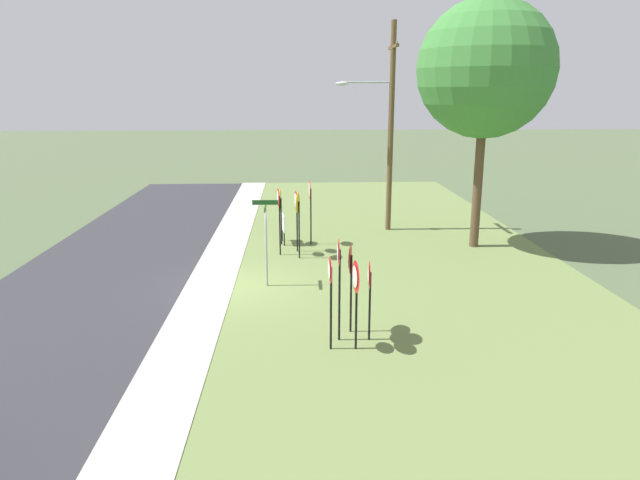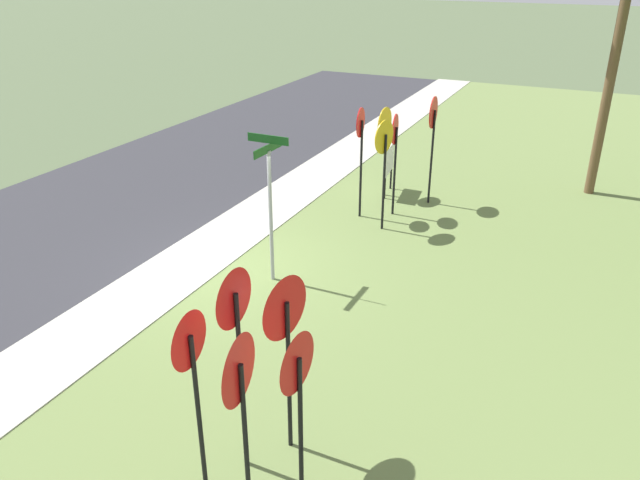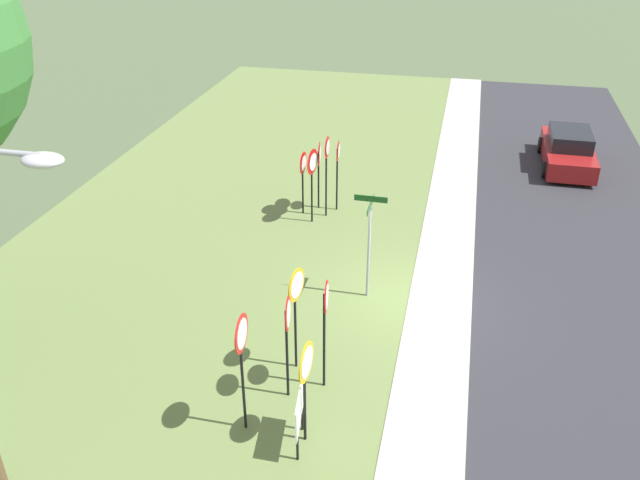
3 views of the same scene
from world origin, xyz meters
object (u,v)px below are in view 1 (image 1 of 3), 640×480
at_px(stop_sign_far_right, 310,198).
at_px(yield_sign_near_left, 330,281).
at_px(stop_sign_near_right, 280,205).
at_px(utility_pole, 387,121).
at_px(oak_tree_left, 486,69).
at_px(yield_sign_far_right, 338,265).
at_px(stop_sign_far_center, 296,208).
at_px(street_name_post, 266,235).
at_px(stop_sign_near_left, 298,211).
at_px(stop_sign_far_left, 279,208).
at_px(yield_sign_far_left, 350,266).
at_px(notice_board, 283,224).
at_px(yield_sign_center, 355,284).
at_px(yield_sign_near_right, 369,282).

bearing_deg(stop_sign_far_right, yield_sign_near_left, -0.83).
relative_size(stop_sign_near_right, utility_pole, 0.25).
bearing_deg(oak_tree_left, yield_sign_far_right, -35.10).
bearing_deg(stop_sign_far_center, yield_sign_far_right, -1.14).
distance_m(yield_sign_near_left, street_name_post, 5.14).
bearing_deg(stop_sign_near_left, stop_sign_far_left, -112.11).
relative_size(stop_sign_near_left, yield_sign_far_left, 1.04).
height_order(stop_sign_far_right, street_name_post, street_name_post).
bearing_deg(street_name_post, stop_sign_near_left, 162.52).
height_order(utility_pole, notice_board, utility_pole).
height_order(stop_sign_near_left, yield_sign_center, stop_sign_near_left).
height_order(yield_sign_center, notice_board, yield_sign_center).
height_order(stop_sign_far_right, yield_sign_far_left, stop_sign_far_right).
relative_size(stop_sign_near_left, stop_sign_far_left, 0.96).
height_order(stop_sign_near_left, yield_sign_far_right, yield_sign_far_right).
bearing_deg(stop_sign_near_right, oak_tree_left, 89.79).
height_order(yield_sign_far_left, yield_sign_far_right, yield_sign_far_right).
bearing_deg(stop_sign_far_right, oak_tree_left, 82.93).
height_order(stop_sign_near_left, yield_sign_far_left, stop_sign_near_left).
xyz_separation_m(stop_sign_far_left, notice_board, (-1.75, 0.11, -1.04)).
distance_m(stop_sign_near_left, stop_sign_far_left, 0.88).
xyz_separation_m(yield_sign_near_left, notice_board, (-10.23, -1.31, -0.92)).
xyz_separation_m(utility_pole, oak_tree_left, (3.11, 3.22, 2.07)).
xyz_separation_m(yield_sign_near_right, yield_sign_center, (0.52, -0.40, 0.14)).
xyz_separation_m(stop_sign_near_left, oak_tree_left, (-1.43, 7.21, 5.15)).
distance_m(stop_sign_near_right, yield_sign_far_left, 9.28).
distance_m(stop_sign_near_right, yield_sign_near_left, 10.19).
distance_m(yield_sign_far_left, yield_sign_far_right, 0.64).
distance_m(stop_sign_far_left, yield_sign_near_left, 8.61).
xyz_separation_m(stop_sign_far_right, street_name_post, (5.20, -1.56, -0.25)).
relative_size(stop_sign_far_right, yield_sign_far_right, 1.00).
distance_m(stop_sign_near_left, street_name_post, 3.34).
distance_m(stop_sign_near_left, notice_board, 2.52).
bearing_deg(utility_pole, stop_sign_far_center, -48.47).
distance_m(yield_sign_center, street_name_post, 5.41).
height_order(yield_sign_far_right, oak_tree_left, oak_tree_left).
distance_m(stop_sign_far_left, notice_board, 2.04).
xyz_separation_m(stop_sign_near_right, yield_sign_far_right, (9.57, 1.66, 0.33)).
height_order(stop_sign_far_center, yield_sign_far_right, yield_sign_far_right).
xyz_separation_m(stop_sign_near_left, notice_board, (-2.23, -0.62, -0.99)).
distance_m(stop_sign_near_left, yield_sign_far_left, 7.09).
distance_m(stop_sign_near_left, yield_sign_near_left, 8.03).
distance_m(utility_pole, notice_board, 6.57).
bearing_deg(oak_tree_left, yield_sign_near_right, -31.62).
bearing_deg(yield_sign_center, oak_tree_left, 141.33).
height_order(yield_sign_center, utility_pole, utility_pole).
bearing_deg(yield_sign_near_left, stop_sign_near_left, -178.46).
bearing_deg(yield_sign_center, stop_sign_far_left, -173.25).
bearing_deg(oak_tree_left, yield_sign_near_left, -34.62).
height_order(yield_sign_far_left, utility_pole, utility_pole).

